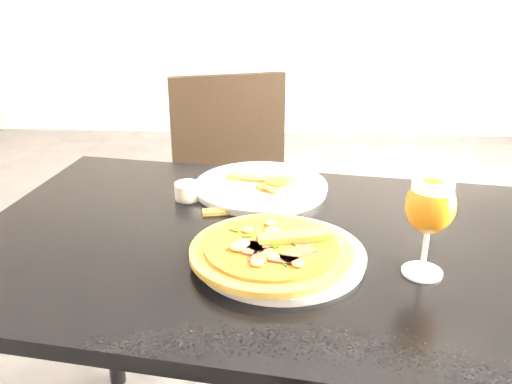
# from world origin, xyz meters

# --- Properties ---
(dining_table) EXTENTS (1.31, 0.97, 0.75)m
(dining_table) POSITION_xyz_m (0.04, -0.23, 0.66)
(dining_table) COLOR black
(dining_table) RESTS_ON ground
(chair_far) EXTENTS (0.52, 0.52, 0.91)m
(chair_far) POSITION_xyz_m (-0.08, 0.53, 0.50)
(chair_far) COLOR black
(chair_far) RESTS_ON ground
(plate_main) EXTENTS (0.41, 0.41, 0.02)m
(plate_main) POSITION_xyz_m (0.08, -0.32, 0.76)
(plate_main) COLOR silver
(plate_main) RESTS_ON dining_table
(pizza) EXTENTS (0.31, 0.31, 0.03)m
(pizza) POSITION_xyz_m (0.06, -0.33, 0.78)
(pizza) COLOR olive
(pizza) RESTS_ON plate_main
(plate_second) EXTENTS (0.36, 0.36, 0.02)m
(plate_second) POSITION_xyz_m (0.02, 0.02, 0.76)
(plate_second) COLOR silver
(plate_second) RESTS_ON dining_table
(crust_scraps) EXTENTS (0.18, 0.12, 0.01)m
(crust_scraps) POSITION_xyz_m (0.04, 0.02, 0.77)
(crust_scraps) COLOR olive
(crust_scraps) RESTS_ON plate_second
(loose_crust) EXTENTS (0.11, 0.04, 0.01)m
(loose_crust) POSITION_xyz_m (-0.05, -0.11, 0.75)
(loose_crust) COLOR olive
(loose_crust) RESTS_ON dining_table
(sauce_cup) EXTENTS (0.06, 0.06, 0.04)m
(sauce_cup) POSITION_xyz_m (-0.15, -0.04, 0.77)
(sauce_cup) COLOR #B8B5A6
(sauce_cup) RESTS_ON dining_table
(beer_glass) EXTENTS (0.09, 0.09, 0.18)m
(beer_glass) POSITION_xyz_m (0.33, -0.36, 0.88)
(beer_glass) COLOR silver
(beer_glass) RESTS_ON dining_table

